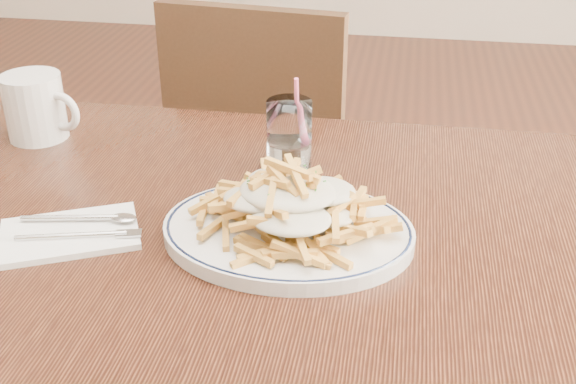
% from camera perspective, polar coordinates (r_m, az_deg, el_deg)
% --- Properties ---
extents(table, '(1.20, 0.80, 0.75)m').
position_cam_1_polar(table, '(1.00, -0.70, -7.13)').
color(table, black).
rests_on(table, ground).
extents(chair_far, '(0.46, 0.46, 0.88)m').
position_cam_1_polar(chair_far, '(1.73, -1.68, 2.84)').
color(chair_far, black).
rests_on(chair_far, ground).
extents(fries_plate, '(0.34, 0.30, 0.02)m').
position_cam_1_polar(fries_plate, '(0.94, 0.00, -3.14)').
color(fries_plate, silver).
rests_on(fries_plate, table).
extents(loaded_fries, '(0.24, 0.20, 0.07)m').
position_cam_1_polar(loaded_fries, '(0.92, 0.00, -0.62)').
color(loaded_fries, gold).
rests_on(loaded_fries, fries_plate).
extents(napkin, '(0.21, 0.18, 0.01)m').
position_cam_1_polar(napkin, '(0.99, -16.87, -3.20)').
color(napkin, white).
rests_on(napkin, table).
extents(cutlery, '(0.18, 0.10, 0.01)m').
position_cam_1_polar(cutlery, '(0.99, -16.81, -2.68)').
color(cutlery, silver).
rests_on(cutlery, napkin).
extents(water_glass, '(0.07, 0.07, 0.15)m').
position_cam_1_polar(water_glass, '(1.10, 0.10, 4.11)').
color(water_glass, white).
rests_on(water_glass, table).
extents(coffee_mug, '(0.14, 0.10, 0.11)m').
position_cam_1_polar(coffee_mug, '(1.28, -19.28, 6.35)').
color(coffee_mug, silver).
rests_on(coffee_mug, table).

